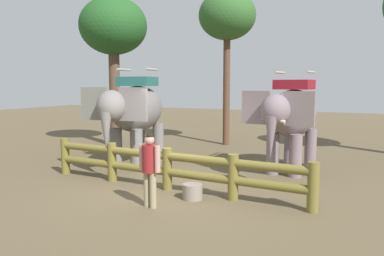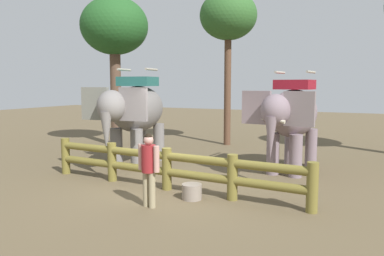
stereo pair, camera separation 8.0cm
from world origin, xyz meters
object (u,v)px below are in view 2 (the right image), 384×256
at_px(tree_far_right, 228,18).
at_px(feed_bucket, 192,192).
at_px(tourist_woman_in_black, 149,165).
at_px(elephant_near_left, 135,111).
at_px(tree_back_center, 114,29).
at_px(elephant_center, 291,116).
at_px(log_fence, 167,166).

height_order(tree_far_right, feed_bucket, tree_far_right).
bearing_deg(feed_bucket, tourist_woman_in_black, -122.97).
xyz_separation_m(elephant_near_left, tree_back_center, (-3.04, 3.15, 3.16)).
xyz_separation_m(elephant_center, tree_far_right, (-3.53, 4.16, 3.70)).
relative_size(elephant_near_left, feed_bucket, 8.01).
bearing_deg(elephant_near_left, elephant_center, 14.28).
distance_m(log_fence, elephant_center, 4.24).
bearing_deg(elephant_near_left, tree_far_right, 77.55).
xyz_separation_m(elephant_near_left, feed_bucket, (3.23, -2.60, -1.58)).
xyz_separation_m(log_fence, tree_back_center, (-5.36, 5.28, 4.31)).
distance_m(elephant_center, tree_back_center, 8.63).
bearing_deg(feed_bucket, elephant_near_left, 141.22).
height_order(tree_back_center, feed_bucket, tree_back_center).
bearing_deg(elephant_center, tree_back_center, 165.87).
bearing_deg(tourist_woman_in_black, tree_far_right, 99.38).
distance_m(tourist_woman_in_black, tree_back_center, 9.63).
distance_m(log_fence, tree_back_center, 8.67).
height_order(elephant_near_left, elephant_center, elephant_near_left).
height_order(tree_back_center, tree_far_right, tree_far_right).
bearing_deg(tree_far_right, elephant_center, -49.69).
relative_size(tourist_woman_in_black, feed_bucket, 3.45).
height_order(log_fence, tree_far_right, tree_far_right).
xyz_separation_m(tourist_woman_in_black, feed_bucket, (0.59, 0.90, -0.74)).
bearing_deg(feed_bucket, tree_back_center, 137.50).
xyz_separation_m(elephant_center, tree_back_center, (-7.76, 1.95, 3.22)).
bearing_deg(tourist_woman_in_black, feed_bucket, 57.03).
bearing_deg(feed_bucket, log_fence, 152.42).
relative_size(log_fence, feed_bucket, 15.88).
bearing_deg(log_fence, tree_far_right, 98.64).
height_order(elephant_near_left, tree_back_center, tree_back_center).
bearing_deg(log_fence, elephant_center, 54.21).
bearing_deg(elephant_near_left, log_fence, -42.43).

